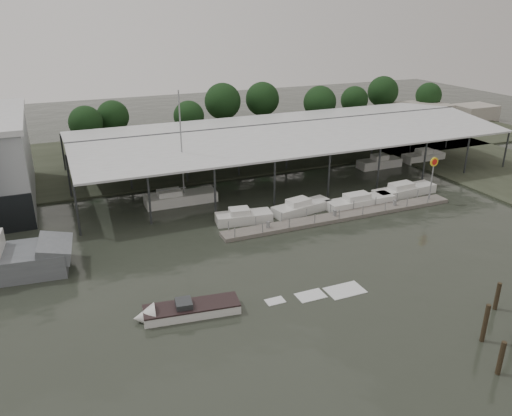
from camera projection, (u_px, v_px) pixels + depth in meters
name	position (u px, v px, depth m)	size (l,w,h in m)	color
ground	(251.00, 289.00, 40.97)	(200.00, 200.00, 0.00)	#272B23
land_strip_far	(147.00, 157.00, 76.80)	(140.00, 30.00, 0.30)	#393F2F
covered_boat_shed	(287.00, 128.00, 68.76)	(58.24, 24.00, 6.96)	silver
floating_dock	(342.00, 216.00, 54.88)	(28.00, 2.00, 1.40)	slate
shell_fuel_sign	(433.00, 171.00, 57.84)	(1.10, 0.18, 5.55)	gray
distant_commercial_buildings	(438.00, 113.00, 99.87)	(22.00, 8.00, 4.00)	gray
white_sailboat	(180.00, 198.00, 58.79)	(8.42, 2.68, 13.38)	silver
speedboat_underway	(183.00, 311.00, 37.36)	(18.84, 4.43, 2.00)	silver
moored_cruiser_0	(243.00, 217.00, 53.60)	(6.25, 3.04, 1.70)	silver
moored_cruiser_1	(301.00, 207.00, 56.21)	(7.46, 3.51, 1.70)	silver
moored_cruiser_2	(360.00, 202.00, 57.81)	(8.47, 2.42, 1.70)	silver
moored_cruiser_3	(404.00, 191.00, 61.30)	(8.70, 2.80, 1.70)	silver
horizon_tree_line	(276.00, 103.00, 89.39)	(71.35, 11.68, 9.51)	black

